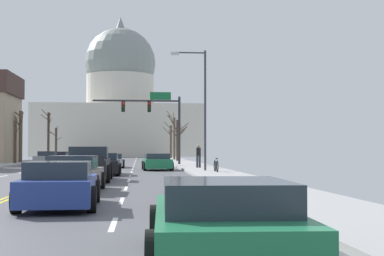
{
  "coord_description": "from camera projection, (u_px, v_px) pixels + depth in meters",
  "views": [
    {
      "loc": [
        4.02,
        -35.72,
        1.52
      ],
      "look_at": [
        10.13,
        30.77,
        3.96
      ],
      "focal_mm": 53.36,
      "sensor_mm": 36.0,
      "label": 1
    }
  ],
  "objects": [
    {
      "name": "sedan_near_05",
      "position": [
        60.0,
        186.0,
        14.7
      ],
      "size": [
        2.08,
        4.36,
        1.2
      ],
      "color": "navy",
      "rests_on": "ground"
    },
    {
      "name": "sedan_oncoming_01",
      "position": [
        59.0,
        157.0,
        65.72
      ],
      "size": [
        2.16,
        4.27,
        1.2
      ],
      "color": "#B71414",
      "rests_on": "ground"
    },
    {
      "name": "bare_tree_06",
      "position": [
        171.0,
        141.0,
        84.24
      ],
      "size": [
        1.47,
        1.63,
        5.4
      ],
      "color": "brown",
      "rests_on": "ground"
    },
    {
      "name": "bare_tree_03",
      "position": [
        15.0,
        140.0,
        55.56
      ],
      "size": [
        0.8,
        2.36,
        4.63
      ],
      "color": "#423328",
      "rests_on": "ground"
    },
    {
      "name": "pickup_truck_near_03",
      "position": [
        88.0,
        165.0,
        27.07
      ],
      "size": [
        2.28,
        5.64,
        1.62
      ],
      "color": "black",
      "rests_on": "ground"
    },
    {
      "name": "sedan_near_04",
      "position": [
        74.0,
        175.0,
        20.31
      ],
      "size": [
        2.06,
        4.33,
        1.28
      ],
      "color": "#6B6056",
      "rests_on": "ground"
    },
    {
      "name": "street_lamp_right",
      "position": [
        200.0,
        99.0,
        36.55
      ],
      "size": [
        2.3,
        0.24,
        7.71
      ],
      "color": "#333338",
      "rests_on": "ground"
    },
    {
      "name": "capitol_building",
      "position": [
        120.0,
        108.0,
        116.47
      ],
      "size": [
        32.92,
        20.04,
        28.68
      ],
      "color": "beige",
      "rests_on": "ground"
    },
    {
      "name": "bare_tree_00",
      "position": [
        178.0,
        143.0,
        70.07
      ],
      "size": [
        1.97,
        1.55,
        4.11
      ],
      "color": "brown",
      "rests_on": "ground"
    },
    {
      "name": "sedan_near_00",
      "position": [
        112.0,
        161.0,
        46.21
      ],
      "size": [
        2.02,
        4.26,
        1.13
      ],
      "color": "#9EA3A8",
      "rests_on": "ground"
    },
    {
      "name": "ground",
      "position": [
        74.0,
        173.0,
        35.13
      ],
      "size": [
        20.0,
        180.0,
        0.2
      ],
      "color": "#4C4C51"
    },
    {
      "name": "bare_tree_01",
      "position": [
        56.0,
        142.0,
        86.07
      ],
      "size": [
        2.2,
        2.1,
        4.77
      ],
      "color": "#423328",
      "rests_on": "ground"
    },
    {
      "name": "sedan_near_02",
      "position": [
        104.0,
        165.0,
        33.26
      ],
      "size": [
        1.98,
        4.64,
        1.27
      ],
      "color": "black",
      "rests_on": "ground"
    },
    {
      "name": "pedestrian_00",
      "position": [
        198.0,
        155.0,
        42.07
      ],
      "size": [
        0.35,
        0.34,
        1.68
      ],
      "color": "#33333D",
      "rests_on": "ground"
    },
    {
      "name": "bare_tree_05",
      "position": [
        21.0,
        135.0,
        59.98
      ],
      "size": [
        1.4,
        2.04,
        5.39
      ],
      "color": "brown",
      "rests_on": "ground"
    },
    {
      "name": "bare_tree_04",
      "position": [
        178.0,
        139.0,
        65.91
      ],
      "size": [
        2.17,
        2.48,
        4.81
      ],
      "color": "#423328",
      "rests_on": "ground"
    },
    {
      "name": "bare_tree_02",
      "position": [
        174.0,
        136.0,
        74.13
      ],
      "size": [
        2.01,
        2.2,
        6.32
      ],
      "color": "brown",
      "rests_on": "ground"
    },
    {
      "name": "sedan_near_01",
      "position": [
        157.0,
        162.0,
        40.61
      ],
      "size": [
        2.21,
        4.28,
        1.19
      ],
      "color": "#1E7247",
      "rests_on": "ground"
    },
    {
      "name": "bicycle_parked",
      "position": [
        216.0,
        166.0,
        34.4
      ],
      "size": [
        0.12,
        1.77,
        0.85
      ],
      "color": "black",
      "rests_on": "ground"
    },
    {
      "name": "sedan_oncoming_00",
      "position": [
        47.0,
        158.0,
        57.48
      ],
      "size": [
        2.19,
        4.56,
        1.28
      ],
      "color": "#9EA3A8",
      "rests_on": "ground"
    },
    {
      "name": "signal_gantry",
      "position": [
        155.0,
        113.0,
        51.57
      ],
      "size": [
        7.91,
        0.41,
        6.53
      ],
      "color": "#28282D",
      "rests_on": "ground"
    },
    {
      "name": "sedan_oncoming_03",
      "position": [
        99.0,
        155.0,
        85.06
      ],
      "size": [
        2.13,
        4.48,
        1.2
      ],
      "color": "silver",
      "rests_on": "ground"
    },
    {
      "name": "sedan_oncoming_02",
      "position": [
        97.0,
        156.0,
        75.16
      ],
      "size": [
        2.02,
        4.27,
        1.18
      ],
      "color": "black",
      "rests_on": "ground"
    },
    {
      "name": "bare_tree_07",
      "position": [
        48.0,
        134.0,
        75.68
      ],
      "size": [
        1.46,
        1.29,
        6.7
      ],
      "color": "#423328",
      "rests_on": "ground"
    },
    {
      "name": "sedan_near_06",
      "position": [
        223.0,
        223.0,
        7.56
      ],
      "size": [
        2.12,
        4.51,
        1.12
      ],
      "color": "#1E7247",
      "rests_on": "ground"
    }
  ]
}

